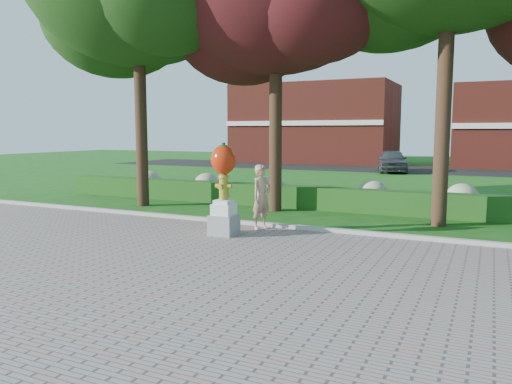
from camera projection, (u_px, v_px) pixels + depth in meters
ground at (252, 254)px, 11.41m from camera, size 100.00×100.00×0.00m
walkway at (142, 309)px, 7.82m from camera, size 40.00×14.00×0.04m
curb at (298, 228)px, 14.09m from camera, size 40.00×0.18×0.15m
lawn_hedge at (338, 199)px, 17.64m from camera, size 24.00×0.70×0.80m
hydrangea_row at (361, 193)px, 18.27m from camera, size 20.10×1.10×0.99m
street at (418, 170)px, 36.52m from camera, size 50.00×8.00×0.02m
building_left at (315, 124)px, 45.74m from camera, size 14.00×8.00×7.00m
hydrant_sculpture at (224, 186)px, 13.19m from camera, size 0.72×0.68×2.45m
woman at (262, 197)px, 14.04m from camera, size 0.63×0.77×1.82m
parked_car at (392, 161)px, 34.33m from camera, size 2.89×4.90×1.56m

